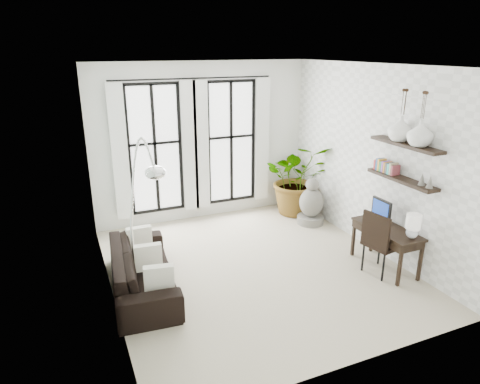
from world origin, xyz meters
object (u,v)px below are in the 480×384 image
sofa (142,269)px  desk_chair (380,240)px  plant (298,178)px  desk (390,231)px  buddha (311,205)px  arc_lamp (145,202)px

sofa → desk_chair: size_ratio=2.08×
plant → desk: 2.77m
desk → buddha: bearing=92.6°
buddha → desk: bearing=-87.4°
desk_chair → sofa: bearing=153.0°
plant → desk: size_ratio=1.31×
desk → desk_chair: desk is taller
sofa → buddha: (3.65, 1.15, 0.09)m
desk → buddha: desk is taller
plant → desk_chair: plant is taller
desk_chair → arc_lamp: arc_lamp is taller
arc_lamp → desk: bearing=-15.8°
sofa → desk: bearing=-99.1°
plant → buddha: plant is taller
sofa → arc_lamp: size_ratio=0.96×
plant → arc_lamp: size_ratio=0.69×
arc_lamp → buddha: arc_lamp is taller
arc_lamp → sofa: bearing=-158.0°
desk → desk_chair: bearing=-165.4°
plant → arc_lamp: 4.02m
plant → desk: (0.05, -2.76, -0.11)m
sofa → plant: size_ratio=1.39×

